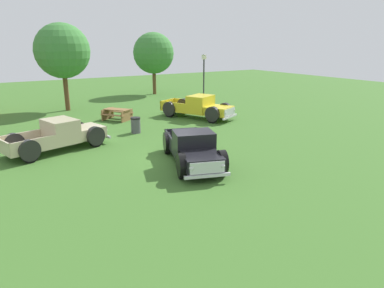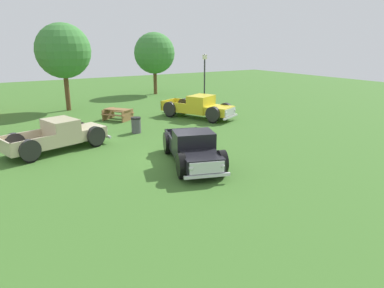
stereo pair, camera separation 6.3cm
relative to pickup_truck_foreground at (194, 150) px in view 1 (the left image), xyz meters
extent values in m
plane|color=#3D6B28|center=(-0.24, 1.26, -0.74)|extent=(80.00, 80.00, 0.00)
cube|color=black|center=(-0.42, -1.29, -0.08)|extent=(1.93, 1.92, 0.56)
cube|color=silver|center=(-0.66, -2.03, -0.08)|extent=(1.33, 0.49, 0.47)
sphere|color=silver|center=(-0.07, -2.20, -0.05)|extent=(0.20, 0.20, 0.20)
sphere|color=silver|center=(-1.24, -1.82, -0.05)|extent=(0.20, 0.20, 0.20)
cube|color=black|center=(0.02, 0.06, 0.23)|extent=(2.02, 1.78, 1.16)
cube|color=#8C9EA8|center=(-0.17, -0.53, 0.48)|extent=(1.40, 0.49, 0.51)
cube|color=black|center=(0.56, 1.69, -0.30)|extent=(2.27, 2.55, 0.10)
cube|color=black|center=(1.32, 1.44, 0.03)|extent=(0.74, 2.04, 0.56)
cube|color=black|center=(-0.21, 1.95, 0.03)|extent=(0.74, 2.04, 0.56)
cube|color=black|center=(0.87, 2.67, 0.03)|extent=(1.63, 0.60, 0.56)
cylinder|color=black|center=(0.39, -1.55, -0.35)|extent=(0.45, 0.80, 0.77)
cylinder|color=#B7B7BC|center=(0.40, -1.55, -0.35)|extent=(0.33, 0.37, 0.31)
cylinder|color=black|center=(0.39, -1.55, -0.16)|extent=(0.57, 1.01, 0.97)
cylinder|color=black|center=(-1.23, -1.02, -0.35)|extent=(0.45, 0.80, 0.77)
cylinder|color=#B7B7BC|center=(-1.24, -1.02, -0.35)|extent=(0.33, 0.37, 0.31)
cylinder|color=black|center=(-1.23, -1.02, -0.16)|extent=(0.57, 1.01, 0.97)
cylinder|color=black|center=(1.44, 1.67, -0.35)|extent=(0.45, 0.80, 0.77)
cylinder|color=#B7B7BC|center=(1.45, 1.67, -0.35)|extent=(0.33, 0.37, 0.31)
cylinder|color=black|center=(1.44, 1.67, -0.16)|extent=(0.57, 1.01, 0.97)
cylinder|color=black|center=(-0.17, 2.20, -0.35)|extent=(0.45, 0.80, 0.77)
cylinder|color=#B7B7BC|center=(-0.18, 2.20, -0.35)|extent=(0.33, 0.37, 0.31)
cylinder|color=black|center=(-0.17, 2.20, -0.16)|extent=(0.57, 1.01, 0.97)
cube|color=silver|center=(-0.68, -2.07, -0.39)|extent=(1.79, 0.67, 0.12)
cube|color=#C6B793|center=(-3.03, 6.00, -0.07)|extent=(1.90, 1.91, 0.56)
cube|color=silver|center=(-2.27, 6.21, -0.07)|extent=(0.44, 1.37, 0.47)
sphere|color=silver|center=(-2.46, 6.81, -0.04)|extent=(0.20, 0.20, 0.20)
sphere|color=silver|center=(-2.13, 5.61, -0.04)|extent=(0.20, 0.20, 0.20)
cube|color=#C6B793|center=(-4.42, 5.62, 0.24)|extent=(1.74, 2.01, 1.18)
cube|color=#8C9EA8|center=(-3.81, 5.78, 0.50)|extent=(0.44, 1.44, 0.52)
cube|color=#C6B793|center=(-6.10, 5.15, -0.30)|extent=(2.53, 2.23, 0.10)
cube|color=#C6B793|center=(-6.31, 5.93, 0.04)|extent=(2.10, 0.66, 0.56)
cube|color=#C6B793|center=(-5.88, 4.36, 0.04)|extent=(2.10, 0.66, 0.56)
cube|color=#C6B793|center=(-7.09, 4.87, 0.04)|extent=(0.54, 1.67, 0.56)
cylinder|color=black|center=(-3.27, 6.83, -0.35)|extent=(0.81, 0.43, 0.78)
cylinder|color=#B7B7BC|center=(-3.27, 6.84, -0.35)|extent=(0.37, 0.32, 0.31)
cylinder|color=black|center=(-3.27, 6.83, -0.15)|extent=(1.02, 0.54, 0.98)
cylinder|color=black|center=(-2.80, 5.17, -0.35)|extent=(0.81, 0.43, 0.78)
cylinder|color=#B7B7BC|center=(-2.80, 5.16, -0.35)|extent=(0.37, 0.32, 0.31)
cylinder|color=black|center=(-2.80, 5.17, -0.15)|extent=(1.02, 0.54, 0.98)
cylinder|color=black|center=(-6.57, 5.91, -0.35)|extent=(0.81, 0.43, 0.78)
cylinder|color=#B7B7BC|center=(-6.58, 5.92, -0.35)|extent=(0.37, 0.32, 0.31)
cylinder|color=black|center=(-6.57, 5.91, -0.15)|extent=(1.02, 0.54, 0.98)
cylinder|color=black|center=(-6.11, 4.25, -0.35)|extent=(0.81, 0.43, 0.78)
cylinder|color=#B7B7BC|center=(-6.11, 4.24, -0.35)|extent=(0.37, 0.32, 0.31)
cylinder|color=black|center=(-6.11, 4.25, -0.15)|extent=(1.02, 0.54, 0.98)
cube|color=silver|center=(-2.23, 6.22, -0.39)|extent=(0.60, 1.83, 0.12)
cube|color=yellow|center=(6.37, 6.92, -0.04)|extent=(2.16, 2.15, 0.59)
cube|color=silver|center=(6.73, 6.18, -0.04)|extent=(1.35, 0.69, 0.50)
sphere|color=silver|center=(7.30, 6.48, -0.01)|extent=(0.21, 0.21, 0.21)
sphere|color=silver|center=(6.13, 5.92, -0.01)|extent=(0.21, 0.21, 0.21)
cube|color=yellow|center=(5.72, 8.28, 0.28)|extent=(2.22, 2.03, 1.23)
cube|color=#8C9EA8|center=(6.01, 7.69, 0.56)|extent=(1.41, 0.71, 0.54)
cube|color=yellow|center=(4.94, 9.92, -0.28)|extent=(2.59, 2.80, 0.11)
cube|color=yellow|center=(5.71, 10.29, 0.07)|extent=(1.05, 2.07, 0.59)
cube|color=yellow|center=(4.17, 9.55, 0.07)|extent=(1.05, 2.07, 0.59)
cube|color=yellow|center=(4.47, 10.90, 0.07)|extent=(1.65, 0.85, 0.59)
cylinder|color=black|center=(7.18, 7.31, -0.33)|extent=(0.56, 0.84, 0.81)
cylinder|color=#B7B7BC|center=(7.19, 7.32, -0.33)|extent=(0.37, 0.40, 0.33)
cylinder|color=black|center=(7.18, 7.31, -0.13)|extent=(0.71, 1.06, 1.03)
cylinder|color=black|center=(5.56, 6.54, -0.33)|extent=(0.56, 0.84, 0.81)
cylinder|color=#B7B7BC|center=(5.55, 6.53, -0.33)|extent=(0.37, 0.40, 0.33)
cylinder|color=black|center=(5.56, 6.54, -0.13)|extent=(0.71, 1.06, 1.03)
cylinder|color=black|center=(5.64, 10.55, -0.33)|extent=(0.56, 0.84, 0.81)
cylinder|color=#B7B7BC|center=(5.65, 10.56, -0.33)|extent=(0.37, 0.40, 0.33)
cylinder|color=black|center=(5.64, 10.55, -0.13)|extent=(0.71, 1.06, 1.03)
cylinder|color=black|center=(4.01, 9.78, -0.33)|extent=(0.56, 0.84, 0.81)
cylinder|color=#B7B7BC|center=(4.00, 9.77, -0.33)|extent=(0.37, 0.40, 0.33)
cylinder|color=black|center=(4.01, 9.78, -0.13)|extent=(0.71, 1.06, 1.03)
cube|color=silver|center=(6.74, 6.14, -0.37)|extent=(1.81, 0.94, 0.13)
cube|color=#2D2D33|center=(8.76, 12.44, -0.61)|extent=(0.36, 0.36, 0.25)
cylinder|color=#2D2D33|center=(8.76, 12.44, 1.33)|extent=(0.12, 0.12, 3.65)
cube|color=#F2EACC|center=(8.76, 12.44, 3.34)|extent=(0.28, 0.28, 0.36)
cone|color=#2D2D33|center=(8.76, 12.44, 3.52)|extent=(0.32, 0.32, 0.14)
cube|color=olive|center=(0.44, 10.87, 0.01)|extent=(1.71, 1.92, 0.06)
cube|color=olive|center=(0.93, 11.23, -0.29)|extent=(1.30, 1.61, 0.05)
cube|color=olive|center=(-0.04, 10.51, -0.29)|extent=(1.30, 1.61, 0.05)
cube|color=olive|center=(0.92, 10.23, -0.36)|extent=(1.17, 0.90, 0.75)
cube|color=olive|center=(-0.03, 11.51, -0.36)|extent=(1.17, 0.90, 0.75)
cylinder|color=#4C4C51|center=(0.12, 6.80, -0.31)|extent=(0.56, 0.56, 0.85)
cylinder|color=black|center=(0.12, 6.80, 0.16)|extent=(0.59, 0.59, 0.10)
cylinder|color=brown|center=(-1.66, 16.41, 0.79)|extent=(0.36, 0.36, 3.05)
sphere|color=#3D7F38|center=(-1.66, 16.41, 3.89)|extent=(4.19, 4.19, 4.19)
cylinder|color=brown|center=(8.26, 21.01, 0.57)|extent=(0.36, 0.36, 2.63)
sphere|color=#3D7F38|center=(8.26, 21.01, 3.44)|extent=(4.14, 4.14, 4.14)
camera|label=1|loc=(-7.78, -12.41, 4.56)|focal=32.75mm
camera|label=2|loc=(-7.72, -12.45, 4.56)|focal=32.75mm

